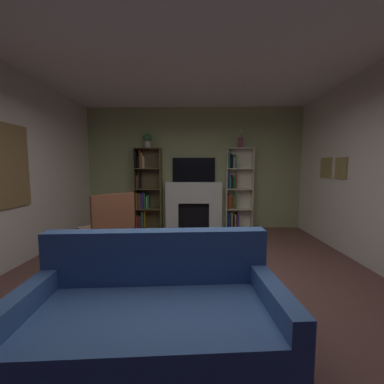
{
  "coord_description": "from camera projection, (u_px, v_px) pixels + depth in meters",
  "views": [
    {
      "loc": [
        0.09,
        -2.7,
        1.43
      ],
      "look_at": [
        0.0,
        1.22,
        1.05
      ],
      "focal_mm": 22.13,
      "sensor_mm": 36.0,
      "label": 1
    }
  ],
  "objects": [
    {
      "name": "couch",
      "position": [
        154.0,
        318.0,
        1.83
      ],
      "size": [
        2.02,
        1.09,
        0.89
      ],
      "color": "#3E609B",
      "rests_on": "ground_plane"
    },
    {
      "name": "armchair",
      "position": [
        108.0,
        226.0,
        3.61
      ],
      "size": [
        0.88,
        0.89,
        1.07
      ],
      "color": "brown",
      "rests_on": "ground_plane"
    },
    {
      "name": "fireplace",
      "position": [
        194.0,
        204.0,
        5.69
      ],
      "size": [
        1.44,
        0.51,
        1.11
      ],
      "color": "white",
      "rests_on": "ground_plane"
    },
    {
      "name": "bookshelf_left",
      "position": [
        146.0,
        190.0,
        5.67
      ],
      "size": [
        0.63,
        0.33,
        1.91
      ],
      "color": "brown",
      "rests_on": "ground_plane"
    },
    {
      "name": "potted_plant",
      "position": [
        148.0,
        140.0,
        5.52
      ],
      "size": [
        0.2,
        0.2,
        0.34
      ],
      "color": "beige",
      "rests_on": "bookshelf_left"
    },
    {
      "name": "tv",
      "position": [
        194.0,
        170.0,
        5.68
      ],
      "size": [
        1.01,
        0.06,
        0.57
      ],
      "primitive_type": "cube",
      "color": "black",
      "rests_on": "fireplace"
    },
    {
      "name": "bookshelf_right",
      "position": [
        236.0,
        191.0,
        5.64
      ],
      "size": [
        0.63,
        0.26,
        1.91
      ],
      "color": "beige",
      "rests_on": "ground_plane"
    },
    {
      "name": "ceiling",
      "position": [
        189.0,
        30.0,
        2.54
      ],
      "size": [
        5.24,
        6.2,
        0.06
      ],
      "primitive_type": "cube",
      "color": "white",
      "rests_on": "wall_back_accent"
    },
    {
      "name": "vase_with_flowers",
      "position": [
        240.0,
        142.0,
        5.47
      ],
      "size": [
        0.11,
        0.11,
        0.43
      ],
      "color": "#94364F",
      "rests_on": "bookshelf_right"
    },
    {
      "name": "ground_plane",
      "position": [
        190.0,
        289.0,
        2.82
      ],
      "size": [
        7.3,
        7.3,
        0.0
      ],
      "primitive_type": "plane",
      "color": "brown"
    },
    {
      "name": "wall_back_accent",
      "position": [
        194.0,
        168.0,
        5.74
      ],
      "size": [
        5.24,
        0.06,
        2.88
      ],
      "primitive_type": "cube",
      "color": "#9EAC72",
      "rests_on": "ground_plane"
    }
  ]
}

